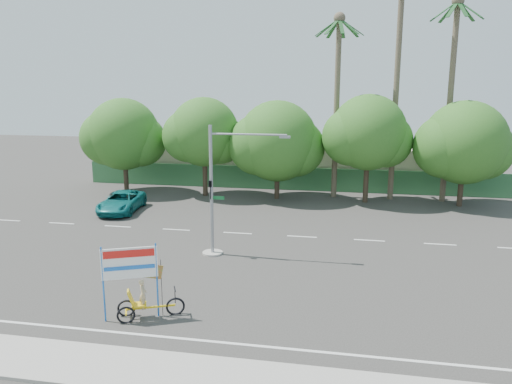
# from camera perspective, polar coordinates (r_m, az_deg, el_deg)

# --- Properties ---
(ground) EXTENTS (120.00, 120.00, 0.00)m
(ground) POSITION_cam_1_polar(r_m,az_deg,el_deg) (23.34, -1.63, -10.63)
(ground) COLOR #33302D
(ground) RESTS_ON ground
(sidewalk_near) EXTENTS (50.00, 2.40, 0.12)m
(sidewalk_near) POSITION_cam_1_polar(r_m,az_deg,el_deg) (16.87, -7.39, -20.14)
(sidewalk_near) COLOR gray
(sidewalk_near) RESTS_ON ground
(fence) EXTENTS (38.00, 0.08, 2.00)m
(fence) POSITION_cam_1_polar(r_m,az_deg,el_deg) (43.51, 4.37, 1.52)
(fence) COLOR #336B3D
(fence) RESTS_ON ground
(building_left) EXTENTS (12.00, 8.00, 4.00)m
(building_left) POSITION_cam_1_polar(r_m,az_deg,el_deg) (49.73, -6.58, 3.99)
(building_left) COLOR beige
(building_left) RESTS_ON ground
(building_right) EXTENTS (14.00, 8.00, 3.60)m
(building_right) POSITION_cam_1_polar(r_m,az_deg,el_deg) (47.68, 14.61, 3.08)
(building_right) COLOR beige
(building_right) RESTS_ON ground
(tree_far_left) EXTENTS (7.14, 6.00, 7.96)m
(tree_far_left) POSITION_cam_1_polar(r_m,az_deg,el_deg) (43.45, -14.94, 6.14)
(tree_far_left) COLOR #473828
(tree_far_left) RESTS_ON ground
(tree_left) EXTENTS (6.66, 5.60, 8.07)m
(tree_left) POSITION_cam_1_polar(r_m,az_deg,el_deg) (40.91, -6.01, 6.55)
(tree_left) COLOR #473828
(tree_left) RESTS_ON ground
(tree_center) EXTENTS (7.62, 6.40, 7.85)m
(tree_center) POSITION_cam_1_polar(r_m,az_deg,el_deg) (39.68, 2.37, 5.57)
(tree_center) COLOR #473828
(tree_center) RESTS_ON ground
(tree_right) EXTENTS (6.90, 5.80, 8.36)m
(tree_right) POSITION_cam_1_polar(r_m,az_deg,el_deg) (39.21, 12.63, 6.34)
(tree_right) COLOR #473828
(tree_right) RESTS_ON ground
(tree_far_right) EXTENTS (7.38, 6.20, 7.94)m
(tree_far_right) POSITION_cam_1_polar(r_m,az_deg,el_deg) (40.13, 22.65, 4.97)
(tree_far_right) COLOR #473828
(tree_far_right) RESTS_ON ground
(palm_tall) EXTENTS (3.73, 3.79, 17.45)m
(palm_tall) POSITION_cam_1_polar(r_m,az_deg,el_deg) (40.67, 15.88, 13.76)
(palm_tall) COLOR #70604C
(palm_tall) RESTS_ON ground
(palm_mid) EXTENTS (3.73, 3.79, 15.45)m
(palm_mid) POSITION_cam_1_polar(r_m,az_deg,el_deg) (41.17, 21.46, 11.88)
(palm_mid) COLOR #70604C
(palm_mid) RESTS_ON ground
(palm_short) EXTENTS (3.73, 3.79, 14.45)m
(palm_short) POSITION_cam_1_polar(r_m,az_deg,el_deg) (40.52, 9.27, 11.79)
(palm_short) COLOR #70604C
(palm_short) RESTS_ON ground
(traffic_signal) EXTENTS (4.72, 1.10, 7.00)m
(traffic_signal) POSITION_cam_1_polar(r_m,az_deg,el_deg) (26.62, -4.48, -1.15)
(traffic_signal) COLOR gray
(traffic_signal) RESTS_ON ground
(trike_billboard) EXTENTS (2.91, 1.48, 3.09)m
(trike_billboard) POSITION_cam_1_polar(r_m,az_deg,el_deg) (20.38, -13.26, -10.68)
(trike_billboard) COLOR black
(trike_billboard) RESTS_ON ground
(pickup_truck) EXTENTS (2.93, 5.42, 1.44)m
(pickup_truck) POSITION_cam_1_polar(r_m,az_deg,el_deg) (37.37, -15.12, -1.09)
(pickup_truck) COLOR #0F6A6B
(pickup_truck) RESTS_ON ground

